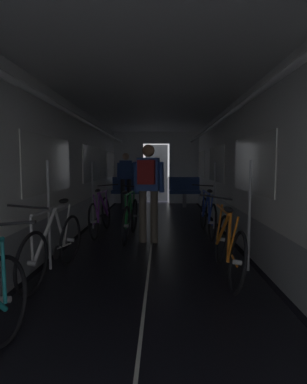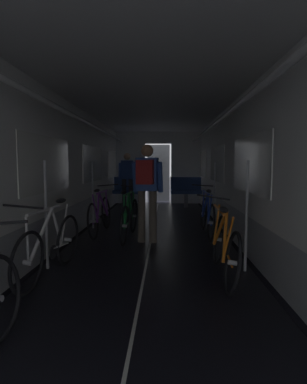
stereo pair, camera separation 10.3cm
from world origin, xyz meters
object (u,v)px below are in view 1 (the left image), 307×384
Objects in this scene: bicycle_orange at (228,245)px; bicycle_white at (54,246)px; bicycle_purple at (101,214)px; bench_seat_far_left at (127,189)px; bench_seat_far_right at (184,189)px; person_cyclist_aisle at (148,184)px; person_standing_near_bench at (126,177)px; bicycle_blue at (208,215)px; bicycle_green_in_aisle at (130,218)px.

bicycle_orange reaches higher than bicycle_white.
bicycle_purple is (-1.97, 2.28, 0.00)m from bicycle_orange.
bicycle_purple reaches higher than bicycle_white.
bench_seat_far_right is at bearing 0.00° from bench_seat_far_left.
bench_seat_far_left is at bearing 100.49° from person_cyclist_aisle.
bicycle_white is 2.11m from person_cyclist_aisle.
bicycle_purple is 1.00× the size of person_standing_near_bench.
person_cyclist_aisle is 4.26m from person_standing_near_bench.
bench_seat_far_left is 0.58× the size of person_standing_near_bench.
bench_seat_far_right is (1.80, 0.00, 0.00)m from bench_seat_far_left.
bicycle_blue is at bearing 87.78° from bicycle_orange.
bicycle_white is 1.00× the size of bicycle_green_in_aisle.
bicycle_blue is at bearing -87.80° from bench_seat_far_right.
person_standing_near_bench is at bearing -89.59° from bench_seat_far_left.
person_cyclist_aisle reaches higher than bicycle_white.
person_cyclist_aisle is at bearing -101.88° from bench_seat_far_right.
person_standing_near_bench is at bearing 97.32° from bicycle_green_in_aisle.
bench_seat_far_right is at bearing 11.83° from person_standing_near_bench.
person_cyclist_aisle is at bearing -34.21° from bicycle_purple.
bench_seat_far_right is 4.67m from person_cyclist_aisle.
bicycle_orange is 6.13m from person_standing_near_bench.
bicycle_white is at bearing -121.55° from person_cyclist_aisle.
bicycle_green_in_aisle is at bearing 70.16° from bicycle_white.
person_standing_near_bench reaches higher than bench_seat_far_left.
person_cyclist_aisle is at bearing -38.48° from bicycle_green_in_aisle.
bicycle_orange is 2.24m from bicycle_blue.
person_standing_near_bench reaches higher than bicycle_purple.
bicycle_orange is at bearing -58.04° from person_cyclist_aisle.
person_standing_near_bench is (-1.80, -0.38, 0.41)m from bench_seat_far_right.
bench_seat_far_left is 1.00× the size of bench_seat_far_right.
bench_seat_far_right is 4.48m from bicycle_green_in_aisle.
bicycle_purple is at bearing 87.40° from bicycle_white.
bicycle_white is 3.17m from bicycle_blue.
bench_seat_far_right reaches higher than bicycle_green_in_aisle.
bicycle_orange is 2.08m from bicycle_white.
bench_seat_far_right is 0.58× the size of bicycle_green_in_aisle.
bench_seat_far_left reaches higher than bicycle_purple.
bicycle_white and bicycle_blue have the same top height.
bench_seat_far_right is 3.96m from bicycle_blue.
bicycle_purple is at bearing 148.37° from bicycle_green_in_aisle.
bicycle_green_in_aisle is at bearing -106.83° from bench_seat_far_right.
bicycle_green_in_aisle is at bearing -167.32° from bicycle_blue.
bicycle_purple is 1.00× the size of person_cyclist_aisle.
person_cyclist_aisle is at bearing -78.63° from person_standing_near_bench.
bicycle_purple reaches higher than bicycle_blue.
bicycle_purple reaches higher than bicycle_green_in_aisle.
bench_seat_far_left is at bearing 106.77° from bicycle_orange.
bicycle_white is (-2.01, -6.27, -0.18)m from bench_seat_far_right.
bench_seat_far_left is 0.58× the size of bicycle_green_in_aisle.
person_standing_near_bench reaches higher than bench_seat_far_right.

